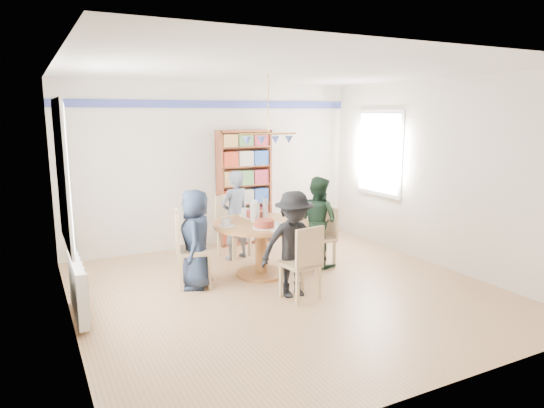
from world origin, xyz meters
TOP-DOWN VIEW (x-y plane):
  - ground at (0.00, 0.00)m, footprint 5.00×5.00m
  - room_shell at (-0.26, 0.87)m, footprint 5.00×5.00m
  - radiator at (-2.42, 0.30)m, footprint 0.12×1.00m
  - dining_table at (-0.02, 0.69)m, footprint 1.30×1.30m
  - chair_left at (-1.05, 0.73)m, footprint 0.54×0.54m
  - chair_right at (1.00, 0.66)m, footprint 0.44×0.44m
  - chair_far at (-0.03, 1.76)m, footprint 0.54×0.54m
  - chair_near at (0.04, -0.36)m, footprint 0.45×0.45m
  - person_left at (-0.96, 0.65)m, footprint 0.59×0.72m
  - person_right at (0.92, 0.73)m, footprint 0.68×0.77m
  - person_far at (-0.03, 1.57)m, footprint 0.56×0.44m
  - person_near at (-0.00, -0.18)m, footprint 0.90×0.59m
  - bookshelf at (0.46, 2.34)m, footprint 0.92×0.28m
  - tableware at (-0.05, 0.72)m, footprint 1.23×1.23m

SIDE VIEW (x-z plane):
  - ground at x=0.00m, z-range 0.00..0.00m
  - radiator at x=-2.42m, z-range 0.05..0.65m
  - chair_right at x=1.00m, z-range 0.04..0.92m
  - chair_near at x=0.04m, z-range 0.05..0.96m
  - chair_far at x=-0.03m, z-range 0.05..1.01m
  - chair_left at x=-1.05m, z-range 0.05..1.05m
  - dining_table at x=-0.02m, z-range 0.18..0.93m
  - person_left at x=-0.96m, z-range 0.00..1.28m
  - person_near at x=0.00m, z-range 0.00..1.30m
  - person_right at x=0.92m, z-range 0.00..1.32m
  - person_far at x=-0.03m, z-range 0.00..1.36m
  - tableware at x=-0.05m, z-range 0.66..0.98m
  - bookshelf at x=0.46m, z-range -0.02..1.92m
  - room_shell at x=-0.26m, z-range -0.85..4.15m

